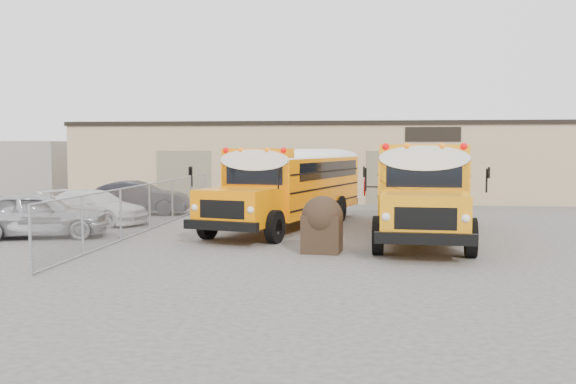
# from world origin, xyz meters

# --- Properties ---
(ground) EXTENTS (120.00, 120.00, 0.00)m
(ground) POSITION_xyz_m (0.00, 0.00, 0.00)
(ground) COLOR #474341
(ground) RESTS_ON ground
(warehouse) EXTENTS (30.20, 10.20, 4.67)m
(warehouse) POSITION_xyz_m (-0.00, 19.99, 2.37)
(warehouse) COLOR tan
(warehouse) RESTS_ON ground
(chainlink_fence) EXTENTS (0.07, 18.07, 1.81)m
(chainlink_fence) POSITION_xyz_m (-6.00, 3.00, 0.90)
(chainlink_fence) COLOR gray
(chainlink_fence) RESTS_ON ground
(distant_building_left) EXTENTS (8.00, 6.00, 3.60)m
(distant_building_left) POSITION_xyz_m (-22.00, 22.00, 1.80)
(distant_building_left) COLOR gray
(distant_building_left) RESTS_ON ground
(school_bus_left) EXTENTS (5.61, 11.21, 3.19)m
(school_bus_left) POSITION_xyz_m (1.19, 11.14, 1.85)
(school_bus_left) COLOR orange
(school_bus_left) RESTS_ON ground
(school_bus_right) EXTENTS (3.87, 11.53, 3.32)m
(school_bus_right) POSITION_xyz_m (4.78, 9.69, 1.92)
(school_bus_right) COLOR orange
(school_bus_right) RESTS_ON ground
(tarp_bundle) EXTENTS (1.26, 1.26, 1.72)m
(tarp_bundle) POSITION_xyz_m (0.94, -1.54, 0.88)
(tarp_bundle) COLOR black
(tarp_bundle) RESTS_ON ground
(car_silver) EXTENTS (5.16, 3.14, 1.64)m
(car_silver) POSITION_xyz_m (-9.22, 0.50, 0.82)
(car_silver) COLOR #B1B2B6
(car_silver) RESTS_ON ground
(car_white) EXTENTS (5.21, 3.43, 1.40)m
(car_white) POSITION_xyz_m (-8.95, 4.73, 0.70)
(car_white) COLOR silver
(car_white) RESTS_ON ground
(car_dark) EXTENTS (5.01, 2.38, 1.59)m
(car_dark) POSITION_xyz_m (-8.45, 8.50, 0.79)
(car_dark) COLOR black
(car_dark) RESTS_ON ground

